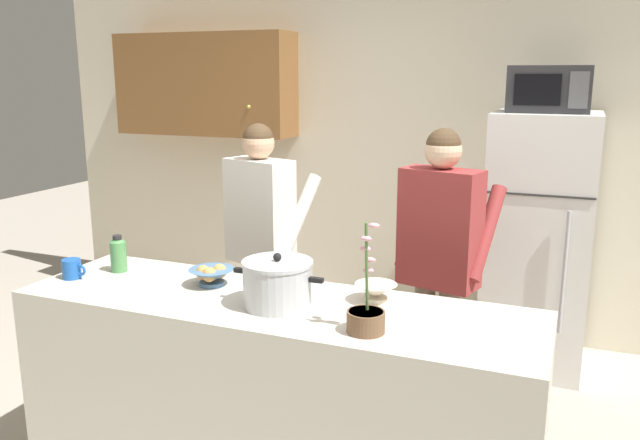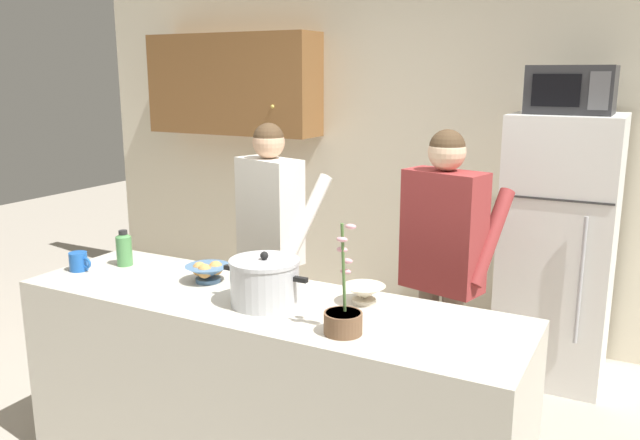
{
  "view_description": "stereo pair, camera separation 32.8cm",
  "coord_description": "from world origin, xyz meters",
  "px_view_note": "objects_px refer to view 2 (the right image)",
  "views": [
    {
      "loc": [
        1.2,
        -2.41,
        1.9
      ],
      "look_at": [
        0.0,
        0.55,
        1.17
      ],
      "focal_mm": 36.27,
      "sensor_mm": 36.0,
      "label": 1
    },
    {
      "loc": [
        1.5,
        -2.28,
        1.9
      ],
      "look_at": [
        0.0,
        0.55,
        1.17
      ],
      "focal_mm": 36.27,
      "sensor_mm": 36.0,
      "label": 2
    }
  ],
  "objects_px": {
    "person_near_pot": "(271,225)",
    "empty_bowl": "(364,293)",
    "bottle_near_edge": "(124,248)",
    "microwave": "(571,90)",
    "person_by_sink": "(444,248)",
    "potted_orchid": "(343,317)",
    "cooking_pot": "(265,282)",
    "coffee_mug": "(79,262)",
    "bread_bowl": "(208,272)",
    "refrigerator": "(558,248)"
  },
  "relations": [
    {
      "from": "refrigerator",
      "to": "bread_bowl",
      "type": "height_order",
      "value": "refrigerator"
    },
    {
      "from": "person_near_pot",
      "to": "bread_bowl",
      "type": "xyz_separation_m",
      "value": [
        0.17,
        -0.84,
        -0.03
      ]
    },
    {
      "from": "bread_bowl",
      "to": "bottle_near_edge",
      "type": "bearing_deg",
      "value": 178.16
    },
    {
      "from": "bread_bowl",
      "to": "person_near_pot",
      "type": "bearing_deg",
      "value": 101.44
    },
    {
      "from": "coffee_mug",
      "to": "bread_bowl",
      "type": "height_order",
      "value": "bread_bowl"
    },
    {
      "from": "potted_orchid",
      "to": "bottle_near_edge",
      "type": "bearing_deg",
      "value": 168.75
    },
    {
      "from": "microwave",
      "to": "cooking_pot",
      "type": "xyz_separation_m",
      "value": [
        -0.95,
        -1.87,
        -0.78
      ]
    },
    {
      "from": "coffee_mug",
      "to": "empty_bowl",
      "type": "distance_m",
      "value": 1.49
    },
    {
      "from": "microwave",
      "to": "coffee_mug",
      "type": "distance_m",
      "value": 2.92
    },
    {
      "from": "person_near_pot",
      "to": "person_by_sink",
      "type": "relative_size",
      "value": 0.99
    },
    {
      "from": "refrigerator",
      "to": "potted_orchid",
      "type": "bearing_deg",
      "value": -104.05
    },
    {
      "from": "person_near_pot",
      "to": "empty_bowl",
      "type": "xyz_separation_m",
      "value": [
        0.95,
        -0.76,
        -0.04
      ]
    },
    {
      "from": "cooking_pot",
      "to": "empty_bowl",
      "type": "relative_size",
      "value": 2.22
    },
    {
      "from": "microwave",
      "to": "person_by_sink",
      "type": "relative_size",
      "value": 0.29
    },
    {
      "from": "person_near_pot",
      "to": "bread_bowl",
      "type": "height_order",
      "value": "person_near_pot"
    },
    {
      "from": "person_by_sink",
      "to": "bottle_near_edge",
      "type": "bearing_deg",
      "value": -151.89
    },
    {
      "from": "cooking_pot",
      "to": "potted_orchid",
      "type": "height_order",
      "value": "potted_orchid"
    },
    {
      "from": "bread_bowl",
      "to": "empty_bowl",
      "type": "bearing_deg",
      "value": 6.09
    },
    {
      "from": "potted_orchid",
      "to": "microwave",
      "type": "bearing_deg",
      "value": 75.8
    },
    {
      "from": "refrigerator",
      "to": "microwave",
      "type": "height_order",
      "value": "microwave"
    },
    {
      "from": "microwave",
      "to": "person_by_sink",
      "type": "distance_m",
      "value": 1.31
    },
    {
      "from": "refrigerator",
      "to": "bread_bowl",
      "type": "xyz_separation_m",
      "value": [
        -1.36,
        -1.77,
        0.14
      ]
    },
    {
      "from": "person_near_pot",
      "to": "bottle_near_edge",
      "type": "xyz_separation_m",
      "value": [
        -0.38,
        -0.83,
        0.01
      ]
    },
    {
      "from": "cooking_pot",
      "to": "person_by_sink",
      "type": "bearing_deg",
      "value": 61.45
    },
    {
      "from": "person_near_pot",
      "to": "refrigerator",
      "type": "bearing_deg",
      "value": 31.1
    },
    {
      "from": "coffee_mug",
      "to": "empty_bowl",
      "type": "bearing_deg",
      "value": 9.41
    },
    {
      "from": "bottle_near_edge",
      "to": "potted_orchid",
      "type": "distance_m",
      "value": 1.43
    },
    {
      "from": "person_near_pot",
      "to": "coffee_mug",
      "type": "height_order",
      "value": "person_near_pot"
    },
    {
      "from": "bread_bowl",
      "to": "empty_bowl",
      "type": "xyz_separation_m",
      "value": [
        0.78,
        0.08,
        -0.0
      ]
    },
    {
      "from": "person_by_sink",
      "to": "coffee_mug",
      "type": "distance_m",
      "value": 1.87
    },
    {
      "from": "bottle_near_edge",
      "to": "coffee_mug",
      "type": "bearing_deg",
      "value": -127.54
    },
    {
      "from": "person_by_sink",
      "to": "cooking_pot",
      "type": "distance_m",
      "value": 1.06
    },
    {
      "from": "empty_bowl",
      "to": "cooking_pot",
      "type": "bearing_deg",
      "value": -150.47
    },
    {
      "from": "potted_orchid",
      "to": "empty_bowl",
      "type": "bearing_deg",
      "value": 100.95
    },
    {
      "from": "person_by_sink",
      "to": "empty_bowl",
      "type": "xyz_separation_m",
      "value": [
        -0.13,
        -0.72,
        -0.05
      ]
    },
    {
      "from": "microwave",
      "to": "empty_bowl",
      "type": "height_order",
      "value": "microwave"
    },
    {
      "from": "bottle_near_edge",
      "to": "refrigerator",
      "type": "bearing_deg",
      "value": 42.49
    },
    {
      "from": "microwave",
      "to": "cooking_pot",
      "type": "relative_size",
      "value": 1.15
    },
    {
      "from": "person_by_sink",
      "to": "potted_orchid",
      "type": "height_order",
      "value": "person_by_sink"
    },
    {
      "from": "bottle_near_edge",
      "to": "potted_orchid",
      "type": "bearing_deg",
      "value": -11.25
    },
    {
      "from": "refrigerator",
      "to": "person_by_sink",
      "type": "bearing_deg",
      "value": -114.63
    },
    {
      "from": "person_by_sink",
      "to": "potted_orchid",
      "type": "bearing_deg",
      "value": -93.49
    },
    {
      "from": "microwave",
      "to": "bread_bowl",
      "type": "relative_size",
      "value": 2.21
    },
    {
      "from": "empty_bowl",
      "to": "person_near_pot",
      "type": "bearing_deg",
      "value": 141.4
    },
    {
      "from": "cooking_pot",
      "to": "empty_bowl",
      "type": "height_order",
      "value": "cooking_pot"
    },
    {
      "from": "empty_bowl",
      "to": "person_by_sink",
      "type": "bearing_deg",
      "value": 79.61
    },
    {
      "from": "refrigerator",
      "to": "empty_bowl",
      "type": "xyz_separation_m",
      "value": [
        -0.57,
        -1.68,
        0.13
      ]
    },
    {
      "from": "person_near_pot",
      "to": "bottle_near_edge",
      "type": "distance_m",
      "value": 0.91
    },
    {
      "from": "refrigerator",
      "to": "empty_bowl",
      "type": "bearing_deg",
      "value": -108.84
    },
    {
      "from": "microwave",
      "to": "cooking_pot",
      "type": "height_order",
      "value": "microwave"
    }
  ]
}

